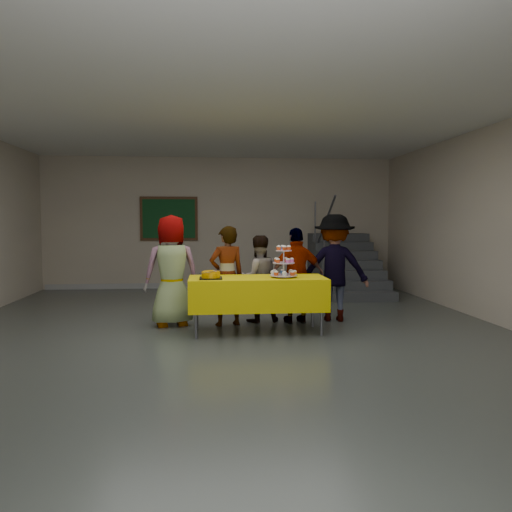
{
  "coord_description": "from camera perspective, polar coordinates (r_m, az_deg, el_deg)",
  "views": [
    {
      "loc": [
        -0.26,
        -6.56,
        1.54
      ],
      "look_at": [
        0.4,
        0.45,
        1.05
      ],
      "focal_mm": 35.0,
      "sensor_mm": 36.0,
      "label": 1
    }
  ],
  "objects": [
    {
      "name": "room_shell",
      "position": [
        6.61,
        -3.17,
        9.1
      ],
      "size": [
        10.0,
        10.04,
        3.02
      ],
      "color": "#4C514C",
      "rests_on": "ground"
    },
    {
      "name": "bake_table",
      "position": [
        6.91,
        0.16,
        -4.2
      ],
      "size": [
        1.88,
        0.78,
        0.77
      ],
      "color": "#595960",
      "rests_on": "ground"
    },
    {
      "name": "cupcake_stand",
      "position": [
        6.86,
        3.18,
        -1.05
      ],
      "size": [
        0.38,
        0.38,
        0.44
      ],
      "color": "silver",
      "rests_on": "bake_table"
    },
    {
      "name": "bear_cake",
      "position": [
        6.72,
        -5.19,
        -2.11
      ],
      "size": [
        0.32,
        0.36,
        0.12
      ],
      "color": "black",
      "rests_on": "bake_table"
    },
    {
      "name": "schoolchild_a",
      "position": [
        7.43,
        -9.62,
        -1.66
      ],
      "size": [
        0.91,
        0.71,
        1.63
      ],
      "primitive_type": "imported",
      "rotation": [
        0.0,
        0.0,
        3.4
      ],
      "color": "slate",
      "rests_on": "ground"
    },
    {
      "name": "schoolchild_b",
      "position": [
        7.37,
        -3.35,
        -2.29
      ],
      "size": [
        0.62,
        0.5,
        1.47
      ],
      "primitive_type": "imported",
      "rotation": [
        0.0,
        0.0,
        3.46
      ],
      "color": "slate",
      "rests_on": "ground"
    },
    {
      "name": "schoolchild_c",
      "position": [
        7.63,
        0.26,
        -2.62
      ],
      "size": [
        0.72,
        0.61,
        1.33
      ],
      "primitive_type": "imported",
      "rotation": [
        0.0,
        0.0,
        3.32
      ],
      "color": "slate",
      "rests_on": "ground"
    },
    {
      "name": "schoolchild_d",
      "position": [
        7.55,
        4.72,
        -2.25
      ],
      "size": [
        0.89,
        0.48,
        1.44
      ],
      "primitive_type": "imported",
      "rotation": [
        0.0,
        0.0,
        3.29
      ],
      "color": "slate",
      "rests_on": "ground"
    },
    {
      "name": "schoolchild_e",
      "position": [
        7.81,
        8.94,
        -1.32
      ],
      "size": [
        1.16,
        0.79,
        1.65
      ],
      "primitive_type": "imported",
      "rotation": [
        0.0,
        0.0,
        2.96
      ],
      "color": "slate",
      "rests_on": "ground"
    },
    {
      "name": "staircase",
      "position": [
        11.14,
        10.04,
        -1.49
      ],
      "size": [
        1.3,
        2.4,
        2.04
      ],
      "color": "#424447",
      "rests_on": "ground"
    },
    {
      "name": "noticeboard",
      "position": [
        11.56,
        -9.92,
        4.23
      ],
      "size": [
        1.3,
        0.05,
        1.0
      ],
      "color": "#472B16",
      "rests_on": "ground"
    }
  ]
}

